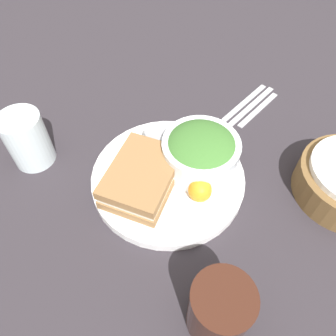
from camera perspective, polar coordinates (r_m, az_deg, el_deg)
ground_plane at (r=0.61m, az=-0.00°, el=-2.23°), size 4.00×4.00×0.00m
plate at (r=0.60m, az=-0.00°, el=-1.71°), size 0.28×0.28×0.02m
sandwich at (r=0.56m, az=-4.55°, el=-1.64°), size 0.17×0.15×0.05m
salad_bowl at (r=0.59m, az=5.71°, el=3.04°), size 0.14×0.14×0.07m
dressing_cup at (r=0.62m, az=-1.95°, el=5.10°), size 0.05×0.05×0.04m
orange_wedge at (r=0.55m, az=5.78°, el=-3.70°), size 0.04×0.04×0.04m
drink_glass at (r=0.46m, az=8.91°, el=-23.14°), size 0.08×0.08×0.11m
fork at (r=0.77m, az=13.22°, el=11.12°), size 0.16×0.02×0.01m
knife at (r=0.77m, az=14.33°, el=10.48°), size 0.17×0.02×0.01m
spoon at (r=0.76m, az=15.45°, el=9.82°), size 0.14×0.01×0.01m
water_glass at (r=0.66m, az=-23.31°, el=4.58°), size 0.08×0.08×0.11m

